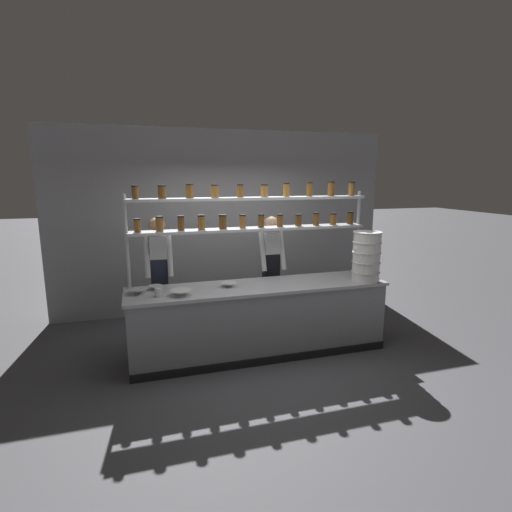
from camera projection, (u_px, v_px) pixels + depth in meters
ground_plane at (259, 352)px, 5.28m from camera, size 40.00×40.00×0.00m
back_wall at (225, 222)px, 6.83m from camera, size 5.73×0.12×3.05m
prep_counter at (259, 319)px, 5.19m from camera, size 3.33×0.76×0.92m
spice_shelf_unit at (252, 216)px, 5.24m from camera, size 3.22×0.28×2.22m
chef_left at (159, 272)px, 5.32m from camera, size 0.36×0.30×1.76m
chef_center at (271, 266)px, 5.77m from camera, size 0.36×0.30×1.73m
container_stack at (366, 256)px, 5.24m from camera, size 0.37×0.37×0.66m
prep_bowl_near_left at (181, 293)px, 4.64m from camera, size 0.25×0.25×0.07m
prep_bowl_center_front at (138, 292)px, 4.71m from camera, size 0.22×0.22×0.06m
prep_bowl_center_back at (155, 288)px, 4.90m from camera, size 0.18×0.18×0.05m
prep_bowl_near_right at (228, 285)px, 5.02m from camera, size 0.20×0.20×0.06m
serving_cup_front at (158, 293)px, 4.59m from camera, size 0.08×0.08×0.10m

